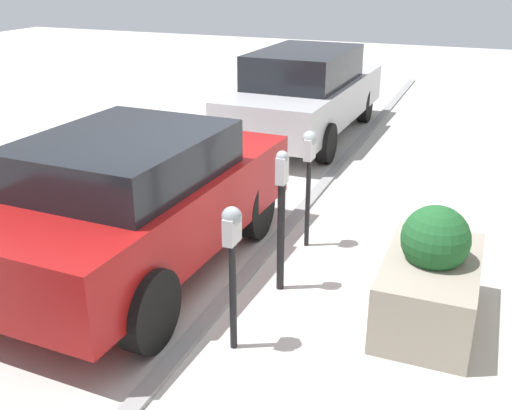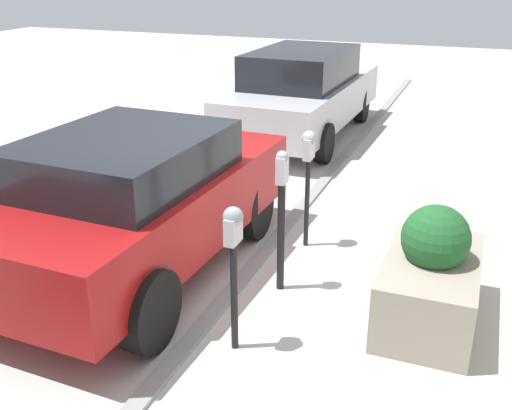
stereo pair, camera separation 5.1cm
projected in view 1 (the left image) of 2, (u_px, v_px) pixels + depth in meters
The scene contains 8 objects.
ground_plane at pixel (248, 283), 6.31m from camera, with size 40.00×40.00×0.00m, color beige.
curb_strip at pixel (241, 280), 6.33m from camera, with size 24.50×0.16×0.04m.
parking_meter_nearest at pixel (232, 246), 4.90m from camera, with size 0.20×0.17×1.34m.
parking_meter_second at pixel (281, 207), 5.88m from camera, with size 0.14×0.12×1.49m.
parking_meter_middle at pixel (309, 160), 6.74m from camera, with size 0.20×0.17×1.41m.
planter_box at pixel (430, 279), 5.51m from camera, with size 1.50×0.84×1.15m.
parked_car_middle at pixel (135, 199), 6.28m from camera, with size 4.03×2.00×1.56m.
parked_car_rear at pixel (306, 92), 11.26m from camera, with size 4.82×1.89×1.65m.
Camera 1 is at (-5.09, -2.14, 3.16)m, focal length 42.00 mm.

